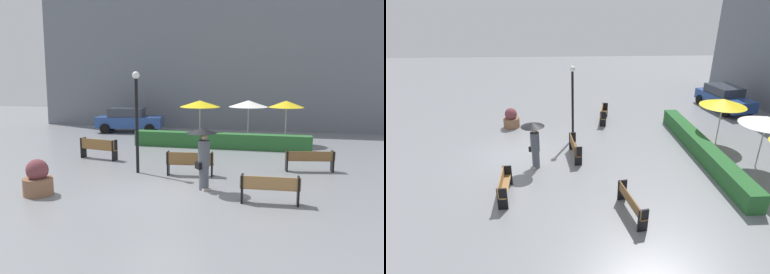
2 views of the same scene
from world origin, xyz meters
TOP-DOWN VIEW (x-y plane):
  - ground_plane at (0.00, 0.00)m, footprint 60.00×60.00m
  - bench_mid_center at (0.26, 2.48)m, footprint 1.78×0.53m
  - bench_far_left at (-4.40, 4.42)m, footprint 1.85×0.69m
  - bench_far_right at (4.60, 4.18)m, footprint 1.89×0.66m
  - bench_near_right at (3.30, -0.22)m, footprint 1.73×0.43m
  - pedestrian_with_umbrella at (1.11, 0.75)m, footprint 1.00×1.00m
  - planter_pot at (-3.76, -0.98)m, footprint 0.91×0.91m
  - lamp_post at (-1.80, 2.49)m, footprint 0.28×0.28m
  - patio_umbrella_yellow at (-0.99, 9.81)m, footprint 2.19×2.19m
  - patio_umbrella_white at (1.59, 10.37)m, footprint 2.14×2.14m
  - patio_umbrella_yellow_far at (3.60, 10.26)m, footprint 1.86×1.86m
  - hedge_strip at (0.40, 8.40)m, footprint 9.02×0.70m
  - building_facade at (0.00, 16.00)m, footprint 28.00×1.20m
  - parked_car at (-6.37, 12.82)m, footprint 4.44×2.53m

SIDE VIEW (x-z plane):
  - ground_plane at x=0.00m, z-range 0.00..0.00m
  - hedge_strip at x=0.40m, z-range 0.00..0.77m
  - planter_pot at x=-3.76m, z-range -0.08..1.06m
  - bench_far_right at x=4.60m, z-range 0.09..0.90m
  - bench_near_right at x=3.30m, z-range 0.08..0.92m
  - bench_mid_center at x=0.26m, z-range 0.08..0.97m
  - bench_far_left at x=-4.40m, z-range 0.08..0.99m
  - parked_car at x=-6.37m, z-range 0.03..1.60m
  - pedestrian_with_umbrella at x=1.11m, z-range 0.31..2.35m
  - patio_umbrella_yellow at x=-0.99m, z-range 0.98..3.30m
  - patio_umbrella_white at x=1.59m, z-range 0.98..3.31m
  - patio_umbrella_yellow_far at x=3.60m, z-range 0.99..3.34m
  - lamp_post at x=-1.80m, z-range 0.44..4.28m
  - building_facade at x=0.00m, z-range 0.00..9.96m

